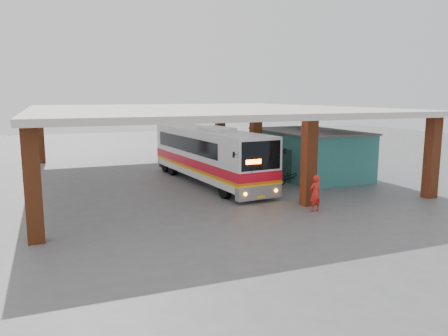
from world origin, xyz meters
name	(u,v)px	position (x,y,z in m)	size (l,w,h in m)	color
ground	(229,197)	(0.00, 0.00, 0.00)	(90.00, 90.00, 0.00)	#515154
brick_columns	(220,146)	(1.43, 5.00, 2.17)	(20.10, 21.60, 4.35)	brown
canopy_roof	(199,110)	(0.50, 6.50, 4.50)	(21.00, 23.00, 0.30)	beige
shop_building	(308,153)	(7.49, 4.00, 1.56)	(5.20, 8.20, 3.11)	#296864
coach_bus	(209,155)	(0.38, 4.22, 1.78)	(3.75, 12.47, 3.58)	silver
motorcycle	(291,177)	(4.70, 1.47, 0.55)	(0.73, 2.10, 1.10)	black
pedestrian	(315,193)	(2.65, -4.16, 0.88)	(0.64, 0.42, 1.76)	red
red_chair	(266,169)	(5.09, 5.52, 0.37)	(0.47, 0.47, 0.80)	#B21315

